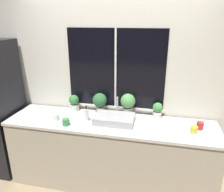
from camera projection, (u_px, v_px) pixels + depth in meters
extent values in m
cube|color=silver|center=(116.00, 81.00, 2.95)|extent=(8.00, 0.06, 2.70)
cube|color=black|center=(116.00, 69.00, 2.86)|extent=(1.29, 0.01, 1.04)
cube|color=silver|center=(116.00, 69.00, 2.85)|extent=(0.02, 0.01, 1.04)
cube|color=silver|center=(115.00, 107.00, 3.03)|extent=(1.35, 0.04, 0.03)
cube|color=silver|center=(3.00, 63.00, 4.17)|extent=(0.06, 7.00, 2.70)
cube|color=#B2A893|center=(110.00, 154.00, 2.90)|extent=(2.62, 0.62, 0.89)
cube|color=silver|center=(110.00, 123.00, 2.75)|extent=(2.64, 0.65, 0.03)
cube|color=#ADADB2|center=(114.00, 119.00, 2.72)|extent=(0.49, 0.32, 0.09)
cylinder|color=#B7B7BC|center=(117.00, 115.00, 2.91)|extent=(0.04, 0.04, 0.03)
cylinder|color=#B7B7BC|center=(117.00, 106.00, 2.86)|extent=(0.02, 0.02, 0.24)
cylinder|color=silver|center=(74.00, 108.00, 3.06)|extent=(0.13, 0.13, 0.09)
sphere|color=#387A3D|center=(74.00, 100.00, 3.02)|extent=(0.14, 0.14, 0.14)
cylinder|color=silver|center=(100.00, 110.00, 2.99)|extent=(0.10, 0.10, 0.09)
sphere|color=#2D6638|center=(100.00, 100.00, 2.94)|extent=(0.19, 0.19, 0.19)
cylinder|color=silver|center=(128.00, 112.00, 2.91)|extent=(0.12, 0.12, 0.11)
sphere|color=#569951|center=(128.00, 101.00, 2.86)|extent=(0.19, 0.19, 0.19)
cylinder|color=silver|center=(157.00, 115.00, 2.83)|extent=(0.11, 0.11, 0.09)
sphere|color=#478E4C|center=(158.00, 107.00, 2.80)|extent=(0.13, 0.13, 0.13)
cylinder|color=white|center=(87.00, 115.00, 2.74)|extent=(0.05, 0.05, 0.16)
cylinder|color=black|center=(86.00, 107.00, 2.71)|extent=(0.02, 0.02, 0.05)
cylinder|color=#B72D28|center=(200.00, 126.00, 2.56)|extent=(0.08, 0.08, 0.09)
cylinder|color=gold|center=(194.00, 130.00, 2.48)|extent=(0.08, 0.08, 0.08)
cylinder|color=white|center=(56.00, 117.00, 2.77)|extent=(0.08, 0.08, 0.08)
cylinder|color=#38844C|center=(66.00, 122.00, 2.65)|extent=(0.09, 0.09, 0.08)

